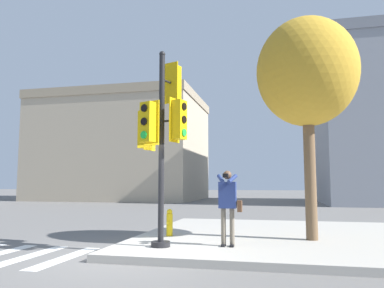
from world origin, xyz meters
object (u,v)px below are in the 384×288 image
Objects in this scene: person_photographer at (228,201)px; traffic_signal_pole at (162,126)px; fire_hydrant at (170,223)px; street_tree at (307,73)px.

traffic_signal_pole is at bearing -164.57° from person_photographer.
traffic_signal_pole is 2.98m from fire_hydrant.
person_photographer is 0.30× the size of street_tree.
fire_hydrant is (-0.29, 1.72, -2.41)m from traffic_signal_pole.
traffic_signal_pole is 6.27× the size of fire_hydrant.
person_photographer is 2.36× the size of fire_hydrant.
traffic_signal_pole is 2.66× the size of person_photographer.
traffic_signal_pole is 2.33m from person_photographer.
person_photographer is at bearing -144.10° from street_tree.
street_tree is at bearing 27.91° from traffic_signal_pole.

